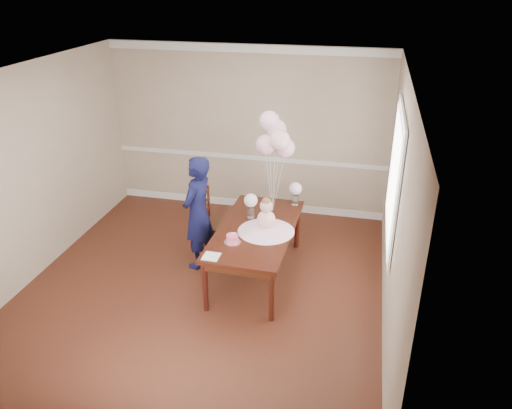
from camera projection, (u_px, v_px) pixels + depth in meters
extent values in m
cube|color=#35160D|center=(202.00, 289.00, 6.39)|extent=(4.50, 5.00, 0.00)
cube|color=silver|center=(190.00, 76.00, 5.23)|extent=(4.50, 5.00, 0.02)
cube|color=tan|center=(248.00, 131.00, 8.01)|extent=(4.50, 0.02, 2.70)
cube|color=tan|center=(84.00, 330.00, 3.61)|extent=(4.50, 0.02, 2.70)
cube|color=tan|center=(27.00, 177.00, 6.26)|extent=(0.02, 5.00, 2.70)
cube|color=tan|center=(396.00, 212.00, 5.36)|extent=(0.02, 5.00, 2.70)
cube|color=silver|center=(248.00, 158.00, 8.19)|extent=(4.50, 0.02, 0.07)
cube|color=silver|center=(247.00, 48.00, 7.45)|extent=(4.50, 0.02, 0.12)
cube|color=silver|center=(248.00, 204.00, 8.55)|extent=(4.50, 0.02, 0.12)
cube|color=white|center=(395.00, 177.00, 5.72)|extent=(0.02, 1.66, 1.56)
cube|color=silver|center=(393.00, 177.00, 5.72)|extent=(0.01, 1.50, 1.40)
cube|color=black|center=(256.00, 230.00, 6.39)|extent=(0.99, 1.91, 0.05)
cube|color=black|center=(256.00, 235.00, 6.42)|extent=(0.89, 1.82, 0.09)
cylinder|color=black|center=(205.00, 286.00, 5.86)|extent=(0.07, 0.07, 0.66)
cylinder|color=black|center=(271.00, 296.00, 5.69)|extent=(0.07, 0.07, 0.66)
cylinder|color=black|center=(244.00, 221.00, 7.39)|extent=(0.07, 0.07, 0.66)
cylinder|color=black|center=(297.00, 227.00, 7.22)|extent=(0.07, 0.07, 0.66)
cone|color=#FFBBDA|center=(266.00, 228.00, 6.28)|extent=(0.74, 0.74, 0.09)
sphere|color=#FB9EC1|center=(266.00, 219.00, 6.23)|extent=(0.23, 0.23, 0.23)
sphere|color=#DDA898|center=(266.00, 206.00, 6.15)|extent=(0.16, 0.16, 0.16)
sphere|color=brown|center=(266.00, 202.00, 6.13)|extent=(0.11, 0.11, 0.11)
cylinder|color=silver|center=(232.00, 242.00, 6.04)|extent=(0.21, 0.21, 0.01)
cylinder|color=#EB4A6D|center=(232.00, 238.00, 6.02)|extent=(0.15, 0.15, 0.09)
sphere|color=silver|center=(232.00, 234.00, 6.00)|extent=(0.03, 0.03, 0.03)
sphere|color=white|center=(235.00, 233.00, 6.01)|extent=(0.03, 0.03, 0.03)
cylinder|color=silver|center=(251.00, 212.00, 6.63)|extent=(0.10, 0.10, 0.15)
sphere|color=silver|center=(251.00, 200.00, 6.55)|extent=(0.18, 0.18, 0.18)
cylinder|color=silver|center=(295.00, 200.00, 6.97)|extent=(0.10, 0.10, 0.15)
sphere|color=silver|center=(295.00, 189.00, 6.90)|extent=(0.18, 0.18, 0.18)
cube|color=white|center=(211.00, 256.00, 5.74)|extent=(0.19, 0.19, 0.01)
cylinder|color=silver|center=(272.00, 211.00, 6.81)|extent=(0.04, 0.04, 0.02)
sphere|color=#EAA6B4|center=(266.00, 145.00, 6.43)|extent=(0.27, 0.27, 0.27)
sphere|color=#FFB4C8|center=(280.00, 140.00, 6.30)|extent=(0.27, 0.27, 0.27)
sphere|color=#D99AAF|center=(276.00, 129.00, 6.40)|extent=(0.27, 0.27, 0.27)
sphere|color=#FFB4CF|center=(269.00, 121.00, 6.40)|extent=(0.27, 0.27, 0.27)
sphere|color=#E3A1BB|center=(285.00, 148.00, 6.46)|extent=(0.27, 0.27, 0.27)
cylinder|color=white|center=(269.00, 184.00, 6.65)|extent=(0.09, 0.01, 0.79)
cylinder|color=white|center=(276.00, 182.00, 6.59)|extent=(0.10, 0.05, 0.89)
cylinder|color=white|center=(274.00, 176.00, 6.64)|extent=(0.02, 0.09, 0.98)
cylinder|color=white|center=(271.00, 172.00, 6.64)|extent=(0.08, 0.10, 1.07)
cylinder|color=white|center=(278.00, 185.00, 6.67)|extent=(0.13, 0.07, 0.74)
cube|color=#331A0E|center=(214.00, 224.00, 7.13)|extent=(0.48, 0.48, 0.04)
cylinder|color=#34160E|center=(199.00, 239.00, 7.16)|extent=(0.04, 0.04, 0.39)
cylinder|color=#3C1410|center=(218.00, 245.00, 7.02)|extent=(0.04, 0.04, 0.39)
cylinder|color=black|center=(211.00, 230.00, 7.42)|extent=(0.04, 0.04, 0.39)
cylinder|color=#3C2210|center=(230.00, 235.00, 7.28)|extent=(0.04, 0.04, 0.39)
cylinder|color=#38160F|center=(196.00, 210.00, 6.96)|extent=(0.04, 0.04, 0.50)
cylinder|color=#37150F|center=(209.00, 201.00, 7.22)|extent=(0.04, 0.04, 0.50)
cube|color=#3C1410|center=(203.00, 212.00, 7.14)|extent=(0.12, 0.35, 0.04)
cube|color=#33120E|center=(202.00, 203.00, 7.08)|extent=(0.12, 0.35, 0.04)
cube|color=#37150F|center=(202.00, 194.00, 7.02)|extent=(0.12, 0.35, 0.04)
imported|color=black|center=(198.00, 213.00, 6.61)|extent=(0.48, 0.63, 1.57)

